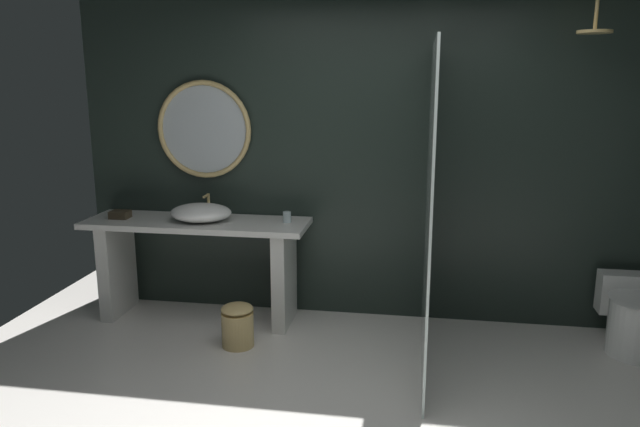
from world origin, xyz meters
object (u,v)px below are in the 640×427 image
at_px(rain_shower_head, 595,29).
at_px(tumbler_cup, 287,217).
at_px(waste_bin, 238,325).
at_px(toilet, 636,318).
at_px(round_wall_mirror, 204,130).
at_px(tissue_box, 120,214).
at_px(vessel_sink, 201,213).

bearing_deg(rain_shower_head, tumbler_cup, 175.00).
height_order(tumbler_cup, waste_bin, tumbler_cup).
bearing_deg(toilet, waste_bin, -172.26).
distance_m(tumbler_cup, toilet, 2.66).
distance_m(rain_shower_head, waste_bin, 3.17).
xyz_separation_m(tumbler_cup, waste_bin, (-0.26, -0.53, -0.70)).
relative_size(tumbler_cup, round_wall_mirror, 0.11).
xyz_separation_m(tissue_box, rain_shower_head, (3.47, -0.11, 1.39)).
xyz_separation_m(tumbler_cup, tissue_box, (-1.37, -0.08, -0.01)).
bearing_deg(round_wall_mirror, tumbler_cup, -15.68).
bearing_deg(vessel_sink, tissue_box, -179.30).
bearing_deg(round_wall_mirror, tissue_box, -156.15).
bearing_deg(tumbler_cup, toilet, -3.06).
height_order(tumbler_cup, rain_shower_head, rain_shower_head).
relative_size(vessel_sink, tumbler_cup, 5.69).
bearing_deg(vessel_sink, rain_shower_head, -2.36).
distance_m(tumbler_cup, round_wall_mirror, 1.00).
bearing_deg(round_wall_mirror, vessel_sink, -80.29).
relative_size(round_wall_mirror, rain_shower_head, 2.80).
xyz_separation_m(round_wall_mirror, rain_shower_head, (2.83, -0.39, 0.72)).
relative_size(rain_shower_head, waste_bin, 0.87).
xyz_separation_m(round_wall_mirror, waste_bin, (0.46, -0.73, -1.36)).
height_order(round_wall_mirror, toilet, round_wall_mirror).
distance_m(tissue_box, round_wall_mirror, 0.97).
bearing_deg(vessel_sink, toilet, -1.21).
height_order(vessel_sink, tumbler_cup, vessel_sink).
relative_size(tumbler_cup, waste_bin, 0.26).
xyz_separation_m(tissue_box, waste_bin, (1.10, -0.45, -0.69)).
xyz_separation_m(tissue_box, round_wall_mirror, (0.64, 0.28, 0.67)).
xyz_separation_m(round_wall_mirror, toilet, (3.31, -0.34, -1.27)).
height_order(rain_shower_head, toilet, rain_shower_head).
xyz_separation_m(rain_shower_head, waste_bin, (-2.37, -0.34, -2.08)).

